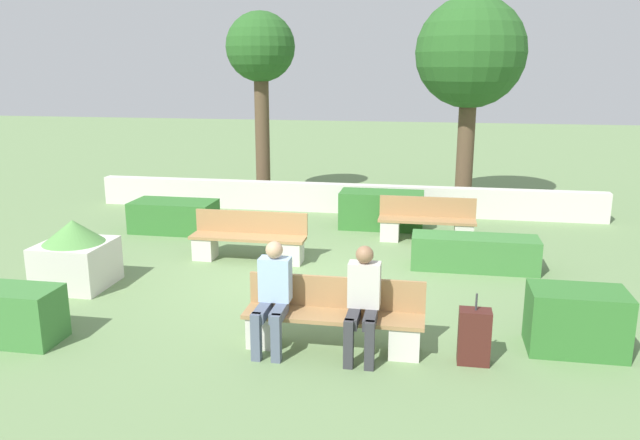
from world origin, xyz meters
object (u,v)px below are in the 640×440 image
bench_right_side (427,225)px  planter_corner_left (75,255)px  tree_center_left (471,55)px  bench_front (334,322)px  person_seated_woman (273,292)px  tree_leftmost (261,54)px  suitcase (474,337)px  person_seated_man (363,297)px  bench_left_side (249,242)px

bench_right_side → planter_corner_left: planter_corner_left is taller
bench_right_side → planter_corner_left: size_ratio=1.77×
bench_right_side → tree_center_left: 4.91m
bench_front → person_seated_woman: 0.83m
tree_leftmost → tree_center_left: tree_center_left is taller
bench_right_side → person_seated_woman: bearing=-105.9°
bench_right_side → tree_center_left: tree_center_left is taller
suitcase → tree_leftmost: (-4.86, 8.61, 3.33)m
bench_right_side → tree_center_left: size_ratio=0.38×
bench_front → person_seated_man: bearing=-21.3°
person_seated_man → planter_corner_left: size_ratio=1.24×
bench_left_side → bench_right_side: 3.59m
bench_right_side → person_seated_man: person_seated_man is taller
bench_right_side → tree_leftmost: 6.39m
bench_left_side → person_seated_man: person_seated_man is taller
tree_leftmost → tree_center_left: size_ratio=0.94×
tree_leftmost → person_seated_woman: bearing=-74.0°
bench_front → tree_center_left: (1.90, 8.62, 3.28)m
bench_left_side → planter_corner_left: 2.89m
person_seated_man → suitcase: (1.29, 0.03, -0.40)m
person_seated_man → bench_left_side: bearing=125.4°
planter_corner_left → suitcase: 6.18m
bench_front → tree_center_left: 9.42m
person_seated_woman → person_seated_man: bearing=0.0°
suitcase → tree_leftmost: size_ratio=0.18×
planter_corner_left → tree_leftmost: 7.77m
bench_left_side → suitcase: suitcase is taller
person_seated_woman → tree_leftmost: size_ratio=0.28×
bench_right_side → tree_center_left: (0.85, 3.54, 3.29)m
bench_front → tree_leftmost: (-3.20, 8.49, 3.31)m
bench_right_side → bench_front: bearing=-98.9°
planter_corner_left → person_seated_man: bearing=-19.1°
bench_front → bench_left_side: 3.84m
bench_right_side → suitcase: bearing=-80.5°
bench_left_side → person_seated_woman: (1.32, -3.40, 0.40)m
person_seated_man → suitcase: bearing=1.2°
tree_leftmost → person_seated_man: bearing=-67.6°
bench_right_side → person_seated_woman: (-1.77, -5.22, 0.40)m
bench_left_side → tree_leftmost: 6.31m
person_seated_man → planter_corner_left: bearing=160.9°
bench_left_side → planter_corner_left: size_ratio=1.92×
person_seated_woman → planter_corner_left: (-3.58, 1.61, -0.22)m
person_seated_man → tree_leftmost: (-3.56, 8.64, 2.92)m
bench_left_side → person_seated_man: size_ratio=1.55×
suitcase → person_seated_man: bearing=-178.8°
person_seated_woman → suitcase: bearing=0.6°
person_seated_woman → suitcase: 2.42m
bench_front → tree_center_left: tree_center_left is taller
bench_front → planter_corner_left: (-4.30, 1.47, 0.17)m
planter_corner_left → tree_leftmost: tree_leftmost is taller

